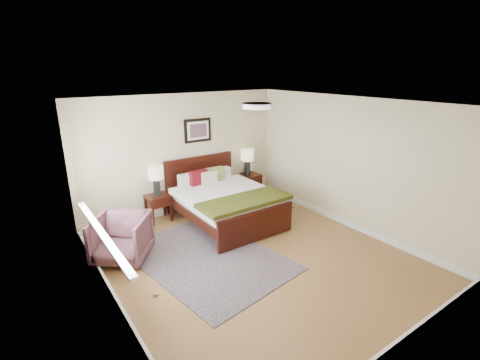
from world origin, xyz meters
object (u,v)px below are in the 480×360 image
(lamp_left, at_px, (156,176))
(armchair, at_px, (121,238))
(nightstand_right, at_px, (247,184))
(rug_persian, at_px, (207,258))
(nightstand_left, at_px, (158,201))
(bed, at_px, (224,197))
(lamp_right, at_px, (247,158))

(lamp_left, xyz_separation_m, armchair, (-1.08, -1.11, -0.58))
(nightstand_right, relative_size, rug_persian, 0.22)
(nightstand_left, xyz_separation_m, rug_persian, (0.05, -1.84, -0.42))
(bed, height_order, nightstand_left, bed)
(nightstand_left, height_order, lamp_right, lamp_right)
(nightstand_right, distance_m, rug_persian, 2.88)
(rug_persian, bearing_deg, nightstand_left, 83.28)
(nightstand_right, bearing_deg, rug_persian, -139.71)
(bed, xyz_separation_m, rug_persian, (-1.02, -1.05, -0.52))
(nightstand_left, relative_size, lamp_right, 0.89)
(nightstand_left, xyz_separation_m, armchair, (-1.08, -1.09, -0.05))
(lamp_left, relative_size, rug_persian, 0.23)
(bed, distance_m, armchair, 2.17)
(bed, bearing_deg, nightstand_right, 34.62)
(nightstand_left, distance_m, lamp_right, 2.31)
(armchair, xyz_separation_m, rug_persian, (1.13, -0.75, -0.37))
(lamp_right, relative_size, armchair, 0.74)
(nightstand_left, bearing_deg, nightstand_right, 0.16)
(armchair, height_order, rug_persian, armchair)
(lamp_left, bearing_deg, bed, -37.19)
(lamp_left, bearing_deg, lamp_right, 0.00)
(bed, height_order, rug_persian, bed)
(bed, distance_m, lamp_left, 1.42)
(nightstand_right, distance_m, lamp_left, 2.31)
(nightstand_left, height_order, lamp_left, lamp_left)
(rug_persian, bearing_deg, lamp_left, 83.26)
(bed, relative_size, lamp_right, 3.48)
(nightstand_right, distance_m, armchair, 3.49)
(lamp_left, height_order, rug_persian, lamp_left)
(bed, distance_m, nightstand_right, 1.42)
(bed, height_order, armchair, bed)
(nightstand_right, height_order, lamp_left, lamp_left)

